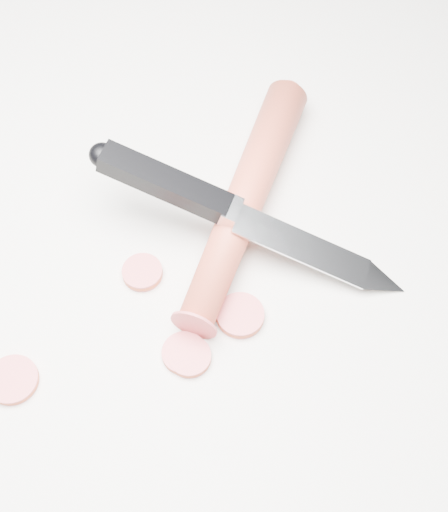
{
  "coord_description": "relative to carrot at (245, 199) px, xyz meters",
  "views": [
    {
      "loc": [
        0.03,
        -0.28,
        0.46
      ],
      "look_at": [
        0.05,
        -0.02,
        0.02
      ],
      "focal_mm": 50.0,
      "sensor_mm": 36.0,
      "label": 1
    }
  ],
  "objects": [
    {
      "name": "carrot_slice_3",
      "position": [
        -0.17,
        -0.13,
        -0.01
      ],
      "size": [
        0.04,
        0.04,
        0.01
      ],
      "primitive_type": "cylinder",
      "color": "#CC4B4F",
      "rests_on": "ground"
    },
    {
      "name": "carrot_slice_2",
      "position": [
        -0.01,
        -0.09,
        -0.01
      ],
      "size": [
        0.03,
        0.03,
        0.01
      ],
      "primitive_type": "cylinder",
      "color": "#CC4B4F",
      "rests_on": "ground"
    },
    {
      "name": "carrot_slice_0",
      "position": [
        -0.05,
        -0.12,
        -0.01
      ],
      "size": [
        0.03,
        0.03,
        0.01
      ],
      "primitive_type": "cylinder",
      "color": "#CC4B4F",
      "rests_on": "ground"
    },
    {
      "name": "carrot_slice_1",
      "position": [
        -0.05,
        -0.12,
        -0.01
      ],
      "size": [
        0.03,
        0.03,
        0.01
      ],
      "primitive_type": "cylinder",
      "color": "#CC4B4F",
      "rests_on": "ground"
    },
    {
      "name": "ground",
      "position": [
        -0.07,
        -0.03,
        -0.02
      ],
      "size": [
        2.4,
        2.4,
        0.0
      ],
      "primitive_type": "plane",
      "color": "silver",
      "rests_on": "ground"
    },
    {
      "name": "carrot",
      "position": [
        0.0,
        0.0,
        0.0
      ],
      "size": [
        0.12,
        0.22,
        0.03
      ],
      "primitive_type": "cylinder",
      "rotation": [
        1.57,
        0.0,
        -0.41
      ],
      "color": "#C13E29",
      "rests_on": "ground"
    },
    {
      "name": "kitchen_knife",
      "position": [
        -0.0,
        -0.03,
        0.02
      ],
      "size": [
        0.24,
        0.12,
        0.07
      ],
      "primitive_type": null,
      "color": "silver",
      "rests_on": "ground"
    },
    {
      "name": "carrot_slice_4",
      "position": [
        -0.08,
        -0.05,
        -0.01
      ],
      "size": [
        0.03,
        0.03,
        0.01
      ],
      "primitive_type": "cylinder",
      "color": "#CC4B4F",
      "rests_on": "ground"
    }
  ]
}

